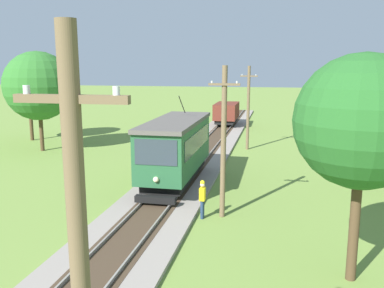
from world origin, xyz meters
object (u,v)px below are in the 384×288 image
freight_car (226,113)px  track_worker (202,197)px  tree_left_near (28,85)px  tree_left_far (362,122)px  utility_pole_near_tram (223,141)px  tree_right_far (38,86)px  utility_pole_mid (248,107)px  red_tram (176,148)px

freight_car → track_worker: (2.42, -28.83, -0.57)m
tree_left_near → tree_left_far: 32.36m
track_worker → tree_left_near: (-18.95, 16.54, 4.11)m
freight_car → utility_pole_near_tram: size_ratio=0.76×
freight_car → utility_pole_near_tram: bearing=-83.4°
tree_right_far → utility_pole_near_tram: bearing=-36.0°
tree_right_far → utility_pole_mid: bearing=13.6°
utility_pole_mid → track_worker: bearing=-93.0°
freight_car → tree_right_far: tree_right_far is taller
red_tram → utility_pole_near_tram: 5.56m
freight_car → tree_right_far: size_ratio=0.66×
track_worker → utility_pole_mid: bearing=88.5°
red_tram → tree_left_far: bearing=-49.0°
freight_car → tree_right_far: 21.29m
utility_pole_mid → tree_right_far: 16.80m
track_worker → tree_left_near: bearing=140.3°
track_worker → utility_pole_near_tram: bearing=35.5°
utility_pole_near_tram → tree_left_near: bearing=141.1°
freight_car → track_worker: freight_car is taller
red_tram → freight_car: bearing=90.0°
tree_left_near → utility_pole_near_tram: bearing=-38.9°
freight_car → tree_left_near: tree_left_near is taller
utility_pole_mid → tree_left_near: tree_left_near is taller
utility_pole_mid → tree_left_near: (-19.80, 0.24, 1.60)m
tree_left_near → tree_left_far: tree_left_near is taller
red_tram → freight_car: (-0.00, 23.95, -0.64)m
utility_pole_near_tram → utility_pole_mid: bearing=90.0°
utility_pole_mid → tree_right_far: bearing=-166.4°
freight_car → track_worker: 28.94m
utility_pole_near_tram → track_worker: bearing=-145.9°
tree_left_near → red_tram: bearing=-35.2°
utility_pole_near_tram → tree_left_near: size_ratio=0.93×
utility_pole_mid → tree_left_far: tree_left_far is taller
track_worker → tree_left_near: tree_left_near is taller
tree_left_far → tree_right_far: tree_right_far is taller
utility_pole_near_tram → track_worker: (-0.84, -0.57, -2.53)m
utility_pole_mid → track_worker: utility_pole_mid is taller
tree_left_far → red_tram: bearing=131.0°
red_tram → utility_pole_near_tram: size_ratio=1.25×
freight_car → utility_pole_near_tram: (3.26, -28.26, 1.96)m
red_tram → utility_pole_mid: 11.95m
utility_pole_mid → tree_left_far: (4.84, -20.73, 1.66)m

